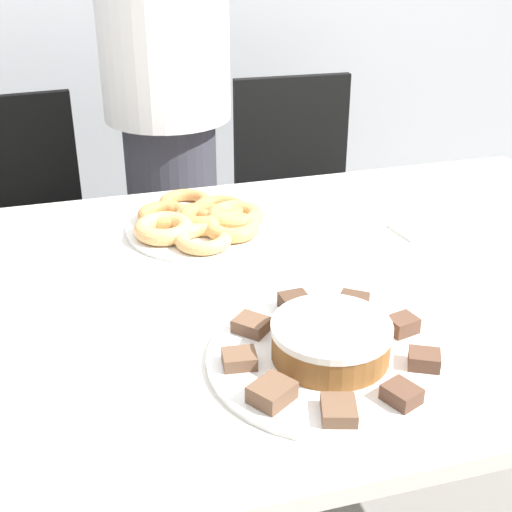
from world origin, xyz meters
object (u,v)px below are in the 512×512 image
(frosted_cake, at_px, (331,340))
(napkin, at_px, (420,229))
(office_chair_left, at_px, (27,256))
(person_standing, at_px, (168,99))
(plate_cake, at_px, (330,359))
(office_chair_right, at_px, (301,223))
(plate_donuts, at_px, (203,227))

(frosted_cake, xyz_separation_m, napkin, (0.37, 0.41, -0.04))
(office_chair_left, height_order, napkin, office_chair_left)
(office_chair_left, distance_m, napkin, 1.24)
(person_standing, xyz_separation_m, plate_cake, (0.06, -1.11, -0.14))
(person_standing, xyz_separation_m, office_chair_left, (-0.45, 0.11, -0.49))
(napkin, bearing_deg, plate_cake, -132.18)
(person_standing, distance_m, frosted_cake, 1.12)
(office_chair_left, xyz_separation_m, plate_cake, (0.51, -1.22, 0.35))
(office_chair_right, bearing_deg, office_chair_left, -177.39)
(plate_cake, bearing_deg, plate_donuts, 99.13)
(office_chair_right, distance_m, frosted_cake, 1.33)
(office_chair_left, relative_size, napkin, 7.09)
(office_chair_left, height_order, plate_donuts, office_chair_left)
(person_standing, height_order, office_chair_left, person_standing)
(napkin, bearing_deg, office_chair_left, 137.06)
(office_chair_left, xyz_separation_m, napkin, (0.87, -0.81, 0.34))
(person_standing, height_order, plate_cake, person_standing)
(plate_donuts, relative_size, napkin, 2.71)
(person_standing, xyz_separation_m, frosted_cake, (0.06, -1.11, -0.10))
(frosted_cake, bearing_deg, plate_donuts, 99.13)
(plate_donuts, bearing_deg, person_standing, 87.10)
(frosted_cake, bearing_deg, person_standing, 92.99)
(person_standing, xyz_separation_m, plate_donuts, (-0.03, -0.57, -0.14))
(office_chair_right, relative_size, plate_donuts, 2.62)
(office_chair_right, bearing_deg, person_standing, -163.56)
(person_standing, relative_size, office_chair_left, 1.94)
(plate_cake, relative_size, napkin, 3.15)
(office_chair_right, xyz_separation_m, napkin, (-0.02, -0.81, 0.34))
(office_chair_right, height_order, plate_donuts, office_chair_right)
(office_chair_right, bearing_deg, plate_donuts, -122.39)
(plate_donuts, xyz_separation_m, frosted_cake, (0.09, -0.54, 0.03))
(plate_cake, xyz_separation_m, frosted_cake, (-0.00, 0.00, 0.03))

